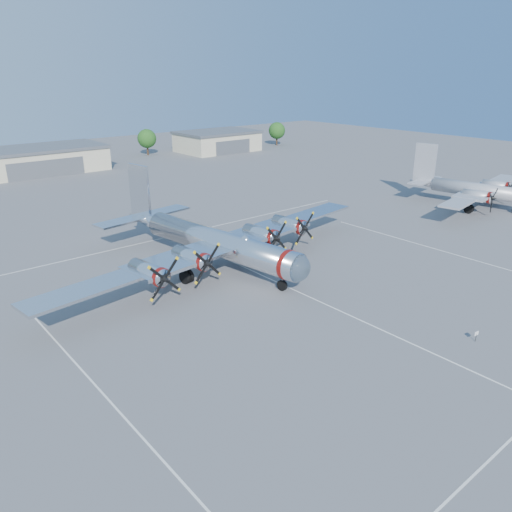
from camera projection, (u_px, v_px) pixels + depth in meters
ground at (308, 296)px, 48.75m from camera, size 260.00×260.00×0.00m
parking_lines at (321, 302)px, 47.49m from camera, size 60.00×50.08×0.01m
hangar_center at (35, 160)px, 106.79m from camera, size 28.60×14.60×5.40m
hangar_east at (217, 141)px, 135.59m from camera, size 20.60×14.60×5.40m
tree_east at (147, 139)px, 128.60m from camera, size 4.80×4.80×6.64m
tree_far_east at (277, 131)px, 145.65m from camera, size 4.80×4.80×6.64m
main_bomber_b29 at (211, 265)px, 56.70m from camera, size 48.12×36.09×9.83m
twin_engine_east at (471, 206)px, 81.17m from camera, size 32.47×25.70×9.31m
info_placard at (476, 334)px, 40.46m from camera, size 0.47×0.09×0.90m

